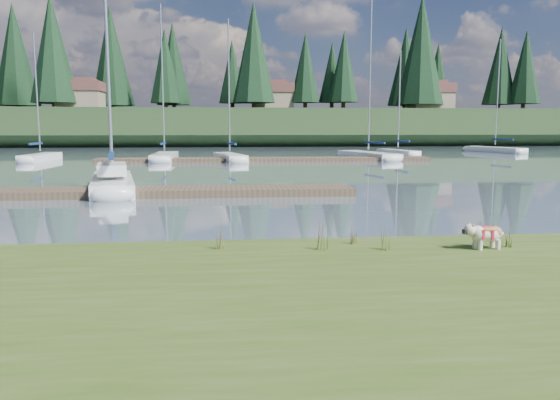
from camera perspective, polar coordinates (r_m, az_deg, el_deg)
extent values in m
plane|color=slate|center=(42.91, -4.21, 4.02)|extent=(200.00, 200.00, 0.00)
cube|color=#3E551E|center=(7.34, 3.14, -12.57)|extent=(60.00, 9.00, 0.35)
cube|color=#1C3017|center=(85.82, -4.97, 7.50)|extent=(200.00, 20.00, 5.00)
cylinder|color=silver|center=(11.22, 20.18, -4.47)|extent=(0.09, 0.09, 0.19)
cylinder|color=silver|center=(11.38, 19.68, -4.28)|extent=(0.09, 0.09, 0.19)
cylinder|color=silver|center=(11.43, 21.82, -4.34)|extent=(0.09, 0.09, 0.19)
cylinder|color=silver|center=(11.58, 21.30, -4.16)|extent=(0.09, 0.09, 0.19)
ellipsoid|color=silver|center=(11.37, 20.84, -3.32)|extent=(0.66, 0.38, 0.30)
ellipsoid|color=#A86D3F|center=(11.35, 20.86, -2.85)|extent=(0.47, 0.34, 0.11)
ellipsoid|color=silver|center=(11.15, 19.20, -2.95)|extent=(0.24, 0.25, 0.22)
cube|color=black|center=(11.11, 18.76, -3.17)|extent=(0.08, 0.12, 0.09)
cube|color=white|center=(24.54, -17.08, 1.50)|extent=(3.00, 7.38, 0.70)
ellipsoid|color=white|center=(28.12, -17.07, 2.24)|extent=(1.92, 2.23, 0.70)
cylinder|color=silver|center=(25.31, -17.64, 15.35)|extent=(0.14, 0.14, 10.90)
cube|color=navy|center=(23.38, -17.22, 4.47)|extent=(0.83, 3.25, 0.20)
cube|color=white|center=(24.07, -17.15, 3.12)|extent=(1.63, 2.79, 0.45)
cube|color=#4C3D2C|center=(22.15, -13.21, 0.82)|extent=(16.00, 2.00, 0.30)
cube|color=#4C3D2C|center=(42.99, -1.54, 4.25)|extent=(26.00, 2.20, 0.30)
cube|color=white|center=(47.74, -23.74, 4.03)|extent=(1.66, 6.12, 0.70)
ellipsoid|color=white|center=(50.59, -22.53, 4.26)|extent=(1.40, 1.71, 0.70)
cylinder|color=silver|center=(47.75, -24.08, 10.23)|extent=(0.12, 0.12, 9.19)
cube|color=navy|center=(46.92, -24.17, 5.40)|extent=(0.31, 2.42, 0.20)
cube|color=white|center=(45.44, -11.96, 4.36)|extent=(1.76, 7.37, 0.70)
ellipsoid|color=white|center=(49.09, -11.55, 4.60)|extent=(1.63, 2.02, 0.70)
cylinder|color=silver|center=(45.53, -12.19, 12.33)|extent=(0.12, 0.12, 11.49)
cube|color=navy|center=(44.39, -12.13, 5.80)|extent=(0.24, 2.93, 0.20)
cube|color=white|center=(43.90, -5.26, 4.38)|extent=(2.76, 6.64, 0.70)
ellipsoid|color=white|center=(47.07, -6.10, 4.59)|extent=(1.74, 2.02, 0.70)
cylinder|color=silver|center=(43.95, -5.36, 11.79)|extent=(0.12, 0.12, 10.19)
cube|color=navy|center=(42.99, -5.03, 5.89)|extent=(0.72, 2.56, 0.20)
cube|color=white|center=(47.29, 9.21, 4.55)|extent=(3.66, 8.39, 0.70)
ellipsoid|color=white|center=(50.94, 7.06, 4.81)|extent=(2.24, 2.58, 0.70)
cylinder|color=silver|center=(47.43, 9.40, 12.87)|extent=(0.12, 0.12, 12.58)
cube|color=navy|center=(46.26, 9.89, 5.93)|extent=(0.93, 3.22, 0.20)
cube|color=white|center=(52.40, 12.21, 4.77)|extent=(2.63, 5.88, 0.70)
ellipsoid|color=white|center=(54.86, 10.64, 4.93)|extent=(1.59, 1.82, 0.70)
cylinder|color=silver|center=(52.40, 12.37, 10.24)|extent=(0.12, 0.12, 8.84)
cube|color=navy|center=(51.69, 12.70, 6.03)|extent=(0.74, 2.26, 0.20)
cube|color=white|center=(62.56, 21.53, 4.85)|extent=(3.78, 7.47, 0.70)
ellipsoid|color=white|center=(65.21, 19.28, 5.05)|extent=(2.12, 2.38, 0.70)
cylinder|color=silver|center=(62.61, 21.81, 10.37)|extent=(0.12, 0.12, 10.89)
cube|color=navy|center=(61.82, 22.24, 5.89)|extent=(1.06, 2.83, 0.20)
cone|color=#475B23|center=(10.61, 4.18, -3.58)|extent=(0.03, 0.03, 0.60)
cone|color=brown|center=(10.57, 4.83, -3.95)|extent=(0.03, 0.03, 0.48)
cone|color=#475B23|center=(10.64, 4.47, -3.38)|extent=(0.03, 0.03, 0.66)
cone|color=brown|center=(10.62, 4.94, -4.07)|extent=(0.03, 0.03, 0.42)
cone|color=#475B23|center=(10.54, 4.35, -3.82)|extent=(0.03, 0.03, 0.54)
cone|color=#475B23|center=(11.22, 7.31, -3.61)|extent=(0.03, 0.03, 0.36)
cone|color=brown|center=(11.19, 7.94, -3.85)|extent=(0.03, 0.03, 0.29)
cone|color=#475B23|center=(11.26, 7.57, -3.48)|extent=(0.03, 0.03, 0.40)
cone|color=brown|center=(11.24, 8.04, -3.89)|extent=(0.03, 0.03, 0.25)
cone|color=#475B23|center=(11.15, 7.50, -3.78)|extent=(0.03, 0.03, 0.33)
cone|color=#475B23|center=(11.55, 19.89, -3.18)|extent=(0.03, 0.03, 0.57)
cone|color=brown|center=(11.54, 20.52, -3.50)|extent=(0.03, 0.03, 0.45)
cone|color=#475B23|center=(11.59, 20.10, -3.00)|extent=(0.03, 0.03, 0.62)
cone|color=brown|center=(11.60, 20.56, -3.59)|extent=(0.03, 0.03, 0.40)
cone|color=#475B23|center=(11.49, 20.14, -3.39)|extent=(0.03, 0.03, 0.51)
cone|color=#475B23|center=(10.70, -6.74, -3.55)|extent=(0.03, 0.03, 0.59)
cone|color=brown|center=(10.64, -6.15, -3.92)|extent=(0.03, 0.03, 0.47)
cone|color=#475B23|center=(10.72, -6.42, -3.36)|extent=(0.03, 0.03, 0.65)
cone|color=brown|center=(10.68, -5.98, -4.03)|extent=(0.03, 0.03, 0.41)
cone|color=#475B23|center=(10.62, -6.63, -3.79)|extent=(0.03, 0.03, 0.53)
cone|color=#475B23|center=(10.73, 10.51, -3.95)|extent=(0.03, 0.03, 0.45)
cone|color=brown|center=(10.71, 11.17, -4.24)|extent=(0.03, 0.03, 0.36)
cone|color=#475B23|center=(10.78, 10.78, -3.79)|extent=(0.03, 0.03, 0.50)
cone|color=brown|center=(10.76, 11.26, -4.31)|extent=(0.03, 0.03, 0.32)
cone|color=#475B23|center=(10.67, 10.73, -4.15)|extent=(0.03, 0.03, 0.41)
cone|color=#475B23|center=(11.71, 22.60, -3.43)|extent=(0.03, 0.03, 0.46)
cone|color=brown|center=(11.71, 23.22, -3.69)|extent=(0.03, 0.03, 0.37)
cone|color=#475B23|center=(11.76, 22.79, -3.28)|extent=(0.03, 0.03, 0.50)
cone|color=brown|center=(11.76, 23.25, -3.76)|extent=(0.03, 0.03, 0.32)
cone|color=#475B23|center=(11.66, 22.86, -3.61)|extent=(0.03, 0.03, 0.41)
cube|color=#33281C|center=(11.57, -0.19, -5.55)|extent=(60.00, 0.50, 0.14)
cylinder|color=#382619|center=(84.34, -22.42, 9.26)|extent=(0.60, 0.60, 1.80)
cone|color=black|center=(84.97, -22.70, 14.42)|extent=(6.60, 6.60, 15.00)
cylinder|color=#382619|center=(85.34, -11.81, 9.65)|extent=(0.60, 0.60, 1.80)
cone|color=black|center=(85.76, -11.92, 13.56)|extent=(4.84, 4.84, 11.00)
cylinder|color=#382619|center=(78.98, -2.72, 9.97)|extent=(0.60, 0.60, 1.80)
cone|color=black|center=(79.59, -2.75, 15.16)|extent=(6.16, 6.16, 14.00)
cylinder|color=#382619|center=(84.41, 5.42, 9.80)|extent=(0.60, 0.60, 1.80)
cone|color=black|center=(84.74, 5.46, 13.14)|extent=(3.96, 3.96, 9.00)
cylinder|color=#382619|center=(85.94, 14.34, 9.56)|extent=(0.60, 0.60, 1.80)
cone|color=black|center=(86.62, 14.53, 14.92)|extent=(7.04, 7.04, 16.00)
cylinder|color=#382619|center=(94.28, 21.84, 9.06)|extent=(0.60, 0.60, 1.80)
cone|color=black|center=(94.70, 22.03, 12.87)|extent=(5.28, 5.28, 12.00)
cube|color=gray|center=(85.49, -20.10, 9.68)|extent=(6.00, 5.00, 2.80)
cube|color=brown|center=(85.61, -20.17, 11.08)|extent=(6.30, 5.30, 1.40)
cube|color=brown|center=(85.67, -20.19, 11.62)|extent=(4.20, 3.60, 0.70)
cube|color=gray|center=(84.19, -0.83, 10.18)|extent=(6.00, 5.00, 2.80)
cube|color=brown|center=(84.30, -0.83, 11.60)|extent=(6.30, 5.30, 1.40)
cube|color=brown|center=(84.36, -0.83, 12.15)|extent=(4.20, 3.60, 0.70)
cube|color=gray|center=(87.59, 15.38, 9.81)|extent=(6.00, 5.00, 2.80)
cube|color=brown|center=(87.70, 15.43, 11.18)|extent=(6.30, 5.30, 1.40)
cube|color=brown|center=(87.76, 15.44, 11.70)|extent=(4.20, 3.60, 0.70)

